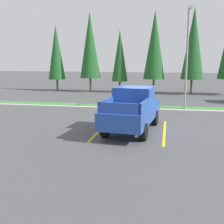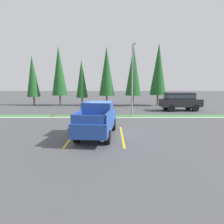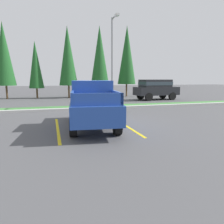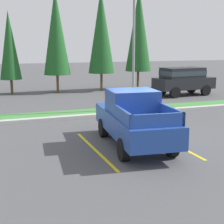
# 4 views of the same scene
# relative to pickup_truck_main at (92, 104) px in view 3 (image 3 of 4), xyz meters

# --- Properties ---
(ground_plane) EXTENTS (120.00, 120.00, 0.00)m
(ground_plane) POSITION_rel_pickup_truck_main_xyz_m (0.64, 0.54, -1.04)
(ground_plane) COLOR #4C4C4F
(parking_line_near) EXTENTS (0.12, 4.80, 0.01)m
(parking_line_near) POSITION_rel_pickup_truck_main_xyz_m (-1.56, -0.05, -1.04)
(parking_line_near) COLOR yellow
(parking_line_near) RESTS_ON ground
(parking_line_far) EXTENTS (0.12, 4.80, 0.01)m
(parking_line_far) POSITION_rel_pickup_truck_main_xyz_m (1.54, -0.05, -1.04)
(parking_line_far) COLOR yellow
(parking_line_far) RESTS_ON ground
(curb_strip) EXTENTS (56.00, 0.40, 0.15)m
(curb_strip) POSITION_rel_pickup_truck_main_xyz_m (0.64, 5.54, -0.97)
(curb_strip) COLOR #B2B2AD
(curb_strip) RESTS_ON ground
(grass_median) EXTENTS (56.00, 1.80, 0.06)m
(grass_median) POSITION_rel_pickup_truck_main_xyz_m (0.64, 6.64, -1.01)
(grass_median) COLOR #42843D
(grass_median) RESTS_ON ground
(pickup_truck_main) EXTENTS (2.45, 5.40, 2.10)m
(pickup_truck_main) POSITION_rel_pickup_truck_main_xyz_m (0.00, 0.00, 0.00)
(pickup_truck_main) COLOR black
(pickup_truck_main) RESTS_ON ground
(suv_distant) EXTENTS (4.75, 2.28, 2.10)m
(suv_distant) POSITION_rel_pickup_truck_main_xyz_m (8.77, 10.73, 0.20)
(suv_distant) COLOR black
(suv_distant) RESTS_ON ground
(street_light) EXTENTS (0.24, 1.49, 6.65)m
(street_light) POSITION_rel_pickup_truck_main_xyz_m (2.78, 6.28, 2.83)
(street_light) COLOR gray
(street_light) RESTS_ON ground
(cypress_tree_left_inner) EXTENTS (2.11, 2.11, 8.10)m
(cypress_tree_left_inner) POSITION_rel_pickup_truck_main_xyz_m (-6.43, 15.90, 3.73)
(cypress_tree_left_inner) COLOR brown
(cypress_tree_left_inner) RESTS_ON ground
(cypress_tree_center) EXTENTS (1.64, 1.64, 6.32)m
(cypress_tree_center) POSITION_rel_pickup_truck_main_xyz_m (-3.33, 16.03, 2.68)
(cypress_tree_center) COLOR brown
(cypress_tree_center) RESTS_ON ground
(cypress_tree_right_inner) EXTENTS (2.09, 2.09, 8.02)m
(cypress_tree_right_inner) POSITION_rel_pickup_truck_main_xyz_m (0.18, 15.52, 3.69)
(cypress_tree_right_inner) COLOR brown
(cypress_tree_right_inner) RESTS_ON ground
(cypress_tree_rightmost) EXTENTS (2.14, 2.14, 8.21)m
(cypress_tree_rightmost) POSITION_rel_pickup_truck_main_xyz_m (3.82, 15.38, 3.80)
(cypress_tree_rightmost) COLOR brown
(cypress_tree_rightmost) RESTS_ON ground
(cypress_tree_far_right) EXTENTS (2.22, 2.22, 8.53)m
(cypress_tree_far_right) POSITION_rel_pickup_truck_main_xyz_m (7.30, 15.74, 3.98)
(cypress_tree_far_right) COLOR brown
(cypress_tree_far_right) RESTS_ON ground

